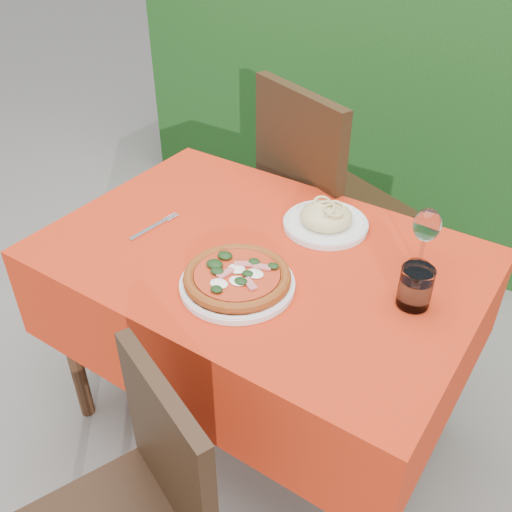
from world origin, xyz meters
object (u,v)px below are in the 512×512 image
Objects in this scene: chair_near at (138,507)px; chair_far at (319,196)px; water_glass at (415,289)px; pasta_plate at (326,219)px; fork at (149,229)px; pizza_plate at (237,279)px; wine_glass at (427,227)px.

chair_far is at bearing 122.95° from chair_near.
water_glass is (0.59, -0.59, 0.20)m from chair_far.
chair_far is 3.96× the size of pasta_plate.
water_glass is (0.36, -0.20, 0.02)m from pasta_plate.
pasta_plate is 0.55m from fork.
pizza_plate is at bearing -97.68° from pasta_plate.
chair_far is at bearing 134.93° from water_glass.
pasta_plate reaches higher than pizza_plate.
chair_near is at bearing -88.28° from pasta_plate.
wine_glass is at bearing 25.90° from fork.
pasta_plate is 1.41× the size of wine_glass.
pasta_plate reaches higher than fork.
pizza_plate is 0.53m from wine_glass.
wine_glass reaches higher than water_glass.
fork is at bearing -159.35° from wine_glass.
pizza_plate is at bearing 124.16° from chair_far.
water_glass is at bearing 156.81° from chair_far.
chair_near is 4.45× the size of wine_glass.
chair_far reaches higher than pasta_plate.
pizza_plate reaches higher than fork.
pasta_plate is at bearing 113.71° from chair_near.
pizza_plate is at bearing 120.92° from chair_near.
chair_near is 0.80m from fork.
chair_far is 0.82m from pizza_plate.
wine_glass is (-0.05, 0.17, 0.08)m from water_glass.
chair_near is 1.33m from chair_far.
chair_far is at bearing 120.07° from pasta_plate.
pasta_plate is (0.05, 0.40, 0.00)m from pizza_plate.
wine_glass is at bearing 105.42° from water_glass.
water_glass reaches higher than pasta_plate.
chair_far is 3.22× the size of pizza_plate.
fork is (-0.47, 0.59, 0.27)m from chair_near.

